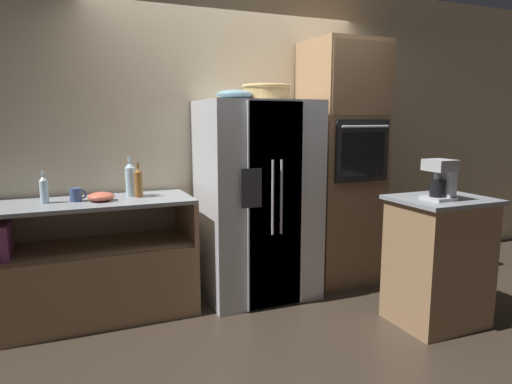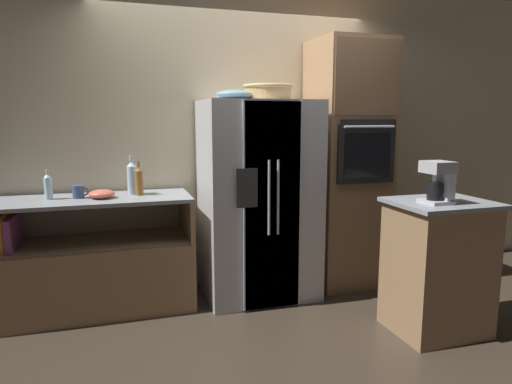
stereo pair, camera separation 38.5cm
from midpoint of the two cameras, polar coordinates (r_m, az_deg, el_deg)
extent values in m
plane|color=#382D23|center=(4.13, 1.91, -12.89)|extent=(20.00, 20.00, 0.00)
cube|color=beige|center=(4.26, -0.05, 7.16)|extent=(12.00, 0.06, 2.80)
cube|color=#93704C|center=(3.93, -17.02, -10.11)|extent=(1.58, 0.65, 0.56)
cube|color=#93704C|center=(3.84, -17.22, -6.03)|extent=(1.51, 0.59, 0.02)
cube|color=#93704C|center=(3.88, -5.87, -3.06)|extent=(0.04, 0.65, 0.34)
cube|color=gray|center=(3.77, -17.47, -0.94)|extent=(1.58, 0.65, 0.03)
cube|color=orange|center=(3.83, -26.38, -4.43)|extent=(0.04, 0.41, 0.27)
cube|color=#934784|center=(3.82, -25.66, -4.58)|extent=(0.05, 0.41, 0.25)
cube|color=silver|center=(3.97, 3.00, -0.98)|extent=(0.95, 0.74, 1.70)
cube|color=silver|center=(3.62, 5.03, -2.01)|extent=(0.47, 0.02, 1.67)
cube|color=silver|center=(3.63, 5.20, -2.00)|extent=(0.47, 0.02, 1.67)
cylinder|color=#B2B2B7|center=(3.57, 4.73, -0.78)|extent=(0.02, 0.02, 0.60)
cylinder|color=#B2B2B7|center=(3.60, 5.85, -0.72)|extent=(0.02, 0.02, 0.60)
cube|color=#2D2D33|center=(3.51, 2.00, 0.47)|extent=(0.17, 0.01, 0.31)
cube|color=#93704C|center=(4.36, 13.76, 3.29)|extent=(0.66, 0.64, 2.25)
cube|color=black|center=(4.07, 16.32, 4.85)|extent=(0.54, 0.04, 0.54)
cube|color=black|center=(4.05, 16.46, 4.37)|extent=(0.44, 0.01, 0.38)
cylinder|color=#B2B2B7|center=(4.03, 16.74, 7.82)|extent=(0.47, 0.02, 0.02)
cube|color=olive|center=(4.08, 16.61, 13.63)|extent=(0.62, 0.01, 0.63)
cube|color=#93704C|center=(3.67, 24.62, -8.78)|extent=(0.63, 0.53, 0.94)
cube|color=gray|center=(3.56, 25.14, -1.29)|extent=(0.69, 0.58, 0.03)
cylinder|color=tan|center=(3.90, 4.36, 12.19)|extent=(0.39, 0.39, 0.11)
torus|color=tan|center=(3.90, 4.37, 13.02)|extent=(0.42, 0.42, 0.03)
ellipsoid|color=#668C99|center=(3.76, 0.21, 12.07)|extent=(0.29, 0.29, 0.08)
cylinder|color=silver|center=(3.84, -12.49, 1.42)|extent=(0.08, 0.08, 0.23)
cone|color=silver|center=(3.82, -12.57, 3.44)|extent=(0.08, 0.08, 0.04)
cylinder|color=silver|center=(3.82, -12.59, 4.11)|extent=(0.03, 0.03, 0.05)
cylinder|color=silver|center=(3.78, -21.94, 0.38)|extent=(0.06, 0.06, 0.17)
cone|color=silver|center=(3.77, -22.04, 1.90)|extent=(0.06, 0.06, 0.03)
cylinder|color=silver|center=(3.76, -22.07, 2.40)|extent=(0.02, 0.02, 0.03)
cylinder|color=brown|center=(3.77, -11.59, 1.08)|extent=(0.06, 0.06, 0.20)
cone|color=brown|center=(3.76, -11.65, 2.84)|extent=(0.06, 0.06, 0.03)
cylinder|color=brown|center=(3.75, -11.67, 3.43)|extent=(0.02, 0.02, 0.04)
cylinder|color=#384C7A|center=(3.76, -18.66, 0.00)|extent=(0.09, 0.09, 0.10)
torus|color=#384C7A|center=(3.76, -17.97, 0.04)|extent=(0.07, 0.01, 0.07)
ellipsoid|color=#DB664C|center=(3.71, -15.94, -0.26)|extent=(0.20, 0.20, 0.07)
cube|color=#B2B2B7|center=(3.45, 24.60, -1.12)|extent=(0.18, 0.19, 0.02)
cylinder|color=black|center=(3.43, 24.52, 0.07)|extent=(0.11, 0.11, 0.12)
cube|color=#B2B2B7|center=(3.47, 25.45, 1.11)|extent=(0.06, 0.16, 0.29)
cube|color=#B2B2B7|center=(3.42, 24.87, 2.81)|extent=(0.18, 0.19, 0.08)
camera|label=1|loc=(0.19, -87.14, 0.47)|focal=32.00mm
camera|label=2|loc=(0.19, 92.86, -0.47)|focal=32.00mm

